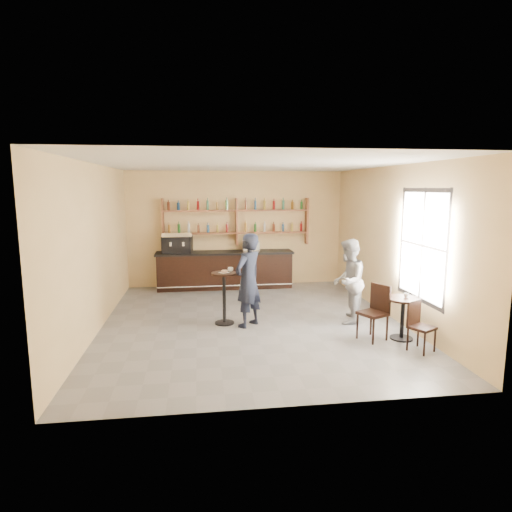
{
  "coord_description": "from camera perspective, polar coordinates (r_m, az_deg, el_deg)",
  "views": [
    {
      "loc": [
        -1.05,
        -8.44,
        2.75
      ],
      "look_at": [
        0.2,
        0.8,
        1.25
      ],
      "focal_mm": 30.0,
      "sensor_mm": 36.0,
      "label": 1
    }
  ],
  "objects": [
    {
      "name": "chair_south",
      "position": [
        7.81,
        21.25,
        -8.81
      ],
      "size": [
        0.5,
        0.5,
        0.85
      ],
      "primitive_type": null,
      "rotation": [
        0.0,
        0.0,
        0.52
      ],
      "color": "black",
      "rests_on": "floor"
    },
    {
      "name": "ceiling",
      "position": [
        8.52,
        -0.63,
        12.16
      ],
      "size": [
        7.0,
        7.0,
        0.0
      ],
      "primitive_type": "plane",
      "rotation": [
        3.14,
        0.0,
        0.0
      ],
      "color": "white",
      "rests_on": "wall_back"
    },
    {
      "name": "wall_left",
      "position": [
        8.74,
        -20.52,
        1.0
      ],
      "size": [
        0.0,
        7.0,
        7.0
      ],
      "primitive_type": "plane",
      "rotation": [
        1.57,
        0.0,
        1.57
      ],
      "color": "#DEBA7E",
      "rests_on": "floor"
    },
    {
      "name": "window_pane",
      "position": [
        8.36,
        21.3,
        1.3
      ],
      "size": [
        0.0,
        2.0,
        2.0
      ],
      "primitive_type": "plane",
      "rotation": [
        1.57,
        0.0,
        -1.57
      ],
      "color": "white",
      "rests_on": "wall_right"
    },
    {
      "name": "patron_second",
      "position": [
        8.91,
        12.17,
        -3.3
      ],
      "size": [
        0.98,
        1.05,
        1.72
      ],
      "primitive_type": "imported",
      "rotation": [
        0.0,
        0.0,
        -2.09
      ],
      "color": "gray",
      "rests_on": "floor"
    },
    {
      "name": "cafe_table",
      "position": [
        8.3,
        18.93,
        -7.89
      ],
      "size": [
        0.64,
        0.64,
        0.78
      ],
      "primitive_type": null,
      "rotation": [
        0.0,
        0.0,
        -0.05
      ],
      "color": "black",
      "rests_on": "floor"
    },
    {
      "name": "wall_front",
      "position": [
        5.18,
        4.18,
        -3.69
      ],
      "size": [
        7.0,
        0.0,
        7.0
      ],
      "primitive_type": "plane",
      "rotation": [
        -1.57,
        0.0,
        0.0
      ],
      "color": "#DEBA7E",
      "rests_on": "floor"
    },
    {
      "name": "wall_right",
      "position": [
        9.43,
        17.79,
        1.7
      ],
      "size": [
        0.0,
        7.0,
        7.0
      ],
      "primitive_type": "plane",
      "rotation": [
        1.57,
        0.0,
        -1.57
      ],
      "color": "#DEBA7E",
      "rests_on": "floor"
    },
    {
      "name": "window_frame",
      "position": [
        8.36,
        21.26,
        1.3
      ],
      "size": [
        0.04,
        1.7,
        2.1
      ],
      "primitive_type": null,
      "color": "black",
      "rests_on": "wall_right"
    },
    {
      "name": "bar_counter",
      "position": [
        11.83,
        -4.17,
        -1.83
      ],
      "size": [
        3.74,
        0.73,
        1.01
      ],
      "primitive_type": null,
      "color": "black",
      "rests_on": "floor"
    },
    {
      "name": "donut",
      "position": [
        8.58,
        -4.23,
        -2.05
      ],
      "size": [
        0.16,
        0.16,
        0.05
      ],
      "primitive_type": "torus",
      "rotation": [
        0.0,
        0.0,
        0.14
      ],
      "color": "#CF834B",
      "rests_on": "napkin"
    },
    {
      "name": "liquor_bottles",
      "position": [
        11.89,
        -2.62,
        5.41
      ],
      "size": [
        3.68,
        0.1,
        1.0
      ],
      "primitive_type": null,
      "color": "#8C5919",
      "rests_on": "shelf_unit"
    },
    {
      "name": "pastry_case",
      "position": [
        11.79,
        -0.7,
        1.32
      ],
      "size": [
        0.49,
        0.4,
        0.27
      ],
      "primitive_type": null,
      "rotation": [
        0.0,
        0.0,
        -0.09
      ],
      "color": "silver",
      "rests_on": "bar_counter"
    },
    {
      "name": "espresso_machine",
      "position": [
        11.7,
        -10.44,
        1.8
      ],
      "size": [
        0.83,
        0.59,
        0.55
      ],
      "primitive_type": null,
      "rotation": [
        0.0,
        0.0,
        -0.12
      ],
      "color": "black",
      "rests_on": "bar_counter"
    },
    {
      "name": "cup_cafe",
      "position": [
        8.21,
        19.4,
        -4.98
      ],
      "size": [
        0.11,
        0.11,
        0.08
      ],
      "primitive_type": "imported",
      "rotation": [
        0.0,
        0.0,
        0.21
      ],
      "color": "white",
      "rests_on": "cafe_table"
    },
    {
      "name": "man_main",
      "position": [
        8.45,
        -1.06,
        -3.26
      ],
      "size": [
        0.8,
        0.8,
        1.87
      ],
      "primitive_type": "imported",
      "rotation": [
        0.0,
        0.0,
        3.92
      ],
      "color": "black",
      "rests_on": "floor"
    },
    {
      "name": "cup_pedestal",
      "position": [
        8.69,
        -3.42,
        -1.79
      ],
      "size": [
        0.15,
        0.15,
        0.09
      ],
      "primitive_type": "imported",
      "rotation": [
        0.0,
        0.0,
        -0.43
      ],
      "color": "white",
      "rests_on": "pedestal_table"
    },
    {
      "name": "chair_west",
      "position": [
        8.09,
        15.3,
        -7.31
      ],
      "size": [
        0.59,
        0.59,
        1.01
      ],
      "primitive_type": null,
      "rotation": [
        0.0,
        0.0,
        -1.1
      ],
      "color": "black",
      "rests_on": "floor"
    },
    {
      "name": "pedestal_table",
      "position": [
        8.71,
        -4.26,
        -5.65
      ],
      "size": [
        0.63,
        0.63,
        1.06
      ],
      "primitive_type": null,
      "rotation": [
        0.0,
        0.0,
        0.25
      ],
      "color": "black",
      "rests_on": "floor"
    },
    {
      "name": "napkin",
      "position": [
        8.59,
        -4.3,
        -2.21
      ],
      "size": [
        0.23,
        0.23,
        0.0
      ],
      "primitive_type": "cube",
      "rotation": [
        0.0,
        0.0,
        0.6
      ],
      "color": "white",
      "rests_on": "pedestal_table"
    },
    {
      "name": "shelf_unit",
      "position": [
        11.9,
        -2.62,
        4.59
      ],
      "size": [
        4.0,
        0.26,
        1.4
      ],
      "primitive_type": null,
      "color": "brown",
      "rests_on": "wall_back"
    },
    {
      "name": "floor",
      "position": [
        8.94,
        -0.59,
        -8.77
      ],
      "size": [
        7.0,
        7.0,
        0.0
      ],
      "primitive_type": "plane",
      "color": "slate",
      "rests_on": "ground"
    },
    {
      "name": "wall_back",
      "position": [
        12.05,
        -2.67,
        3.64
      ],
      "size": [
        7.0,
        0.0,
        7.0
      ],
      "primitive_type": "plane",
      "rotation": [
        1.57,
        0.0,
        0.0
      ],
      "color": "#DEBA7E",
      "rests_on": "floor"
    }
  ]
}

